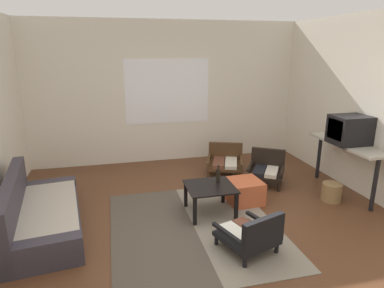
% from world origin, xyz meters
% --- Properties ---
extents(ground_plane, '(7.80, 7.80, 0.00)m').
position_xyz_m(ground_plane, '(0.00, 0.00, 0.00)').
color(ground_plane, '#56331E').
extents(far_wall_with_window, '(5.60, 0.13, 2.70)m').
position_xyz_m(far_wall_with_window, '(0.00, 3.06, 1.35)').
color(far_wall_with_window, silver).
rests_on(far_wall_with_window, ground).
extents(area_rug, '(2.05, 2.36, 0.01)m').
position_xyz_m(area_rug, '(-0.15, 0.26, 0.01)').
color(area_rug, '#4C4238').
rests_on(area_rug, ground).
extents(couch, '(1.03, 1.95, 0.71)m').
position_xyz_m(couch, '(-2.02, 0.66, 0.21)').
color(couch, '#38333D').
rests_on(couch, ground).
extents(coffee_table, '(0.64, 0.61, 0.41)m').
position_xyz_m(coffee_table, '(0.15, 0.58, 0.34)').
color(coffee_table, black).
rests_on(coffee_table, ground).
extents(armchair_by_window, '(0.81, 0.81, 0.50)m').
position_xyz_m(armchair_by_window, '(0.87, 2.05, 0.22)').
color(armchair_by_window, '#472D19').
rests_on(armchair_by_window, ground).
extents(armchair_striped_foreground, '(0.70, 0.71, 0.50)m').
position_xyz_m(armchair_striped_foreground, '(0.32, -0.40, 0.22)').
color(armchair_striped_foreground, black).
rests_on(armchair_striped_foreground, ground).
extents(armchair_corner, '(0.77, 0.76, 0.55)m').
position_xyz_m(armchair_corner, '(1.38, 1.41, 0.26)').
color(armchair_corner, black).
rests_on(armchair_corner, ground).
extents(ottoman_orange, '(0.50, 0.50, 0.34)m').
position_xyz_m(ottoman_orange, '(0.73, 0.80, 0.17)').
color(ottoman_orange, '#BC5633').
rests_on(ottoman_orange, ground).
extents(console_shelf, '(0.38, 1.40, 0.81)m').
position_xyz_m(console_shelf, '(2.35, 0.77, 0.71)').
color(console_shelf, '#B2AD9E').
rests_on(console_shelf, ground).
extents(crt_television, '(0.55, 0.43, 0.42)m').
position_xyz_m(crt_television, '(2.35, 0.73, 1.02)').
color(crt_television, black).
rests_on(crt_television, console_shelf).
extents(clay_vase, '(0.24, 0.24, 0.30)m').
position_xyz_m(clay_vase, '(2.35, 0.98, 0.93)').
color(clay_vase, '#A87047').
rests_on(clay_vase, console_shelf).
extents(glass_bottle, '(0.06, 0.06, 0.25)m').
position_xyz_m(glass_bottle, '(0.29, 0.68, 0.51)').
color(glass_bottle, black).
rests_on(glass_bottle, coffee_table).
extents(wicker_basket, '(0.28, 0.28, 0.27)m').
position_xyz_m(wicker_basket, '(2.01, 0.54, 0.14)').
color(wicker_basket, olive).
rests_on(wicker_basket, ground).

